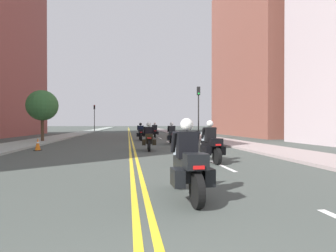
{
  "coord_description": "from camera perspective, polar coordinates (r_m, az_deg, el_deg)",
  "views": [
    {
      "loc": [
        -0.24,
        -0.87,
        1.48
      ],
      "look_at": [
        2.09,
        14.45,
        1.35
      ],
      "focal_mm": 28.21,
      "sensor_mm": 36.0,
      "label": 1
    }
  ],
  "objects": [
    {
      "name": "ground_plane",
      "position": [
        48.89,
        -8.37,
        -1.28
      ],
      "size": [
        264.0,
        264.0,
        0.0
      ],
      "primitive_type": "plane",
      "color": "#3E4540"
    },
    {
      "name": "sidewalk_left",
      "position": [
        49.43,
        -17.14,
        -1.2
      ],
      "size": [
        2.93,
        144.0,
        0.12
      ],
      "primitive_type": "cube",
      "color": "gray",
      "rests_on": "ground"
    },
    {
      "name": "sidewalk_right",
      "position": [
        49.5,
        0.38,
        -1.18
      ],
      "size": [
        2.93,
        144.0,
        0.12
      ],
      "primitive_type": "cube",
      "color": "gray",
      "rests_on": "ground"
    },
    {
      "name": "centreline_yellow_inner",
      "position": [
        48.89,
        -8.52,
        -1.27
      ],
      "size": [
        0.12,
        132.0,
        0.01
      ],
      "primitive_type": "cube",
      "color": "yellow",
      "rests_on": "ground"
    },
    {
      "name": "centreline_yellow_outer",
      "position": [
        48.89,
        -8.23,
        -1.27
      ],
      "size": [
        0.12,
        132.0,
        0.01
      ],
      "primitive_type": "cube",
      "color": "yellow",
      "rests_on": "ground"
    },
    {
      "name": "lane_dashes_white",
      "position": [
        30.08,
        -2.4,
        -2.35
      ],
      "size": [
        0.14,
        56.4,
        0.01
      ],
      "color": "silver",
      "rests_on": "ground"
    },
    {
      "name": "building_right_1",
      "position": [
        36.85,
        19.99,
        14.33
      ],
      "size": [
        8.36,
        16.78,
        20.66
      ],
      "color": "brown",
      "rests_on": "ground"
    },
    {
      "name": "motorcycle_0",
      "position": [
        5.29,
        4.32,
        -8.59
      ],
      "size": [
        0.77,
        2.1,
        1.59
      ],
      "rotation": [
        0.0,
        0.0,
        0.03
      ],
      "color": "black",
      "rests_on": "ground"
    },
    {
      "name": "motorcycle_1",
      "position": [
        10.29,
        9.24,
        -4.19
      ],
      "size": [
        0.78,
        2.11,
        1.62
      ],
      "rotation": [
        0.0,
        0.0,
        0.05
      ],
      "color": "black",
      "rests_on": "ground"
    },
    {
      "name": "motorcycle_2",
      "position": [
        14.67,
        -4.15,
        -2.8
      ],
      "size": [
        0.78,
        2.08,
        1.58
      ],
      "rotation": [
        0.0,
        0.0,
        -0.05
      ],
      "color": "black",
      "rests_on": "ground"
    },
    {
      "name": "motorcycle_3",
      "position": [
        19.01,
        0.83,
        -1.99
      ],
      "size": [
        0.78,
        2.26,
        1.61
      ],
      "rotation": [
        0.0,
        0.0,
        -0.04
      ],
      "color": "black",
      "rests_on": "ground"
    },
    {
      "name": "motorcycle_4",
      "position": [
        23.85,
        -5.95,
        -1.54
      ],
      "size": [
        0.77,
        2.29,
        1.59
      ],
      "rotation": [
        0.0,
        0.0,
        0.02
      ],
      "color": "black",
      "rests_on": "ground"
    },
    {
      "name": "motorcycle_5",
      "position": [
        28.59,
        -2.88,
        -1.15
      ],
      "size": [
        0.77,
        2.24,
        1.64
      ],
      "rotation": [
        0.0,
        0.0,
        -0.03
      ],
      "color": "black",
      "rests_on": "ground"
    },
    {
      "name": "traffic_cone_0",
      "position": [
        16.29,
        -26.31,
        -3.55
      ],
      "size": [
        0.36,
        0.36,
        0.71
      ],
      "color": "black",
      "rests_on": "ground"
    },
    {
      "name": "traffic_light_near",
      "position": [
        25.57,
        6.61,
        4.88
      ],
      "size": [
        0.28,
        0.38,
        5.04
      ],
      "color": "black",
      "rests_on": "ground"
    },
    {
      "name": "traffic_light_far",
      "position": [
        51.49,
        -15.62,
        2.66
      ],
      "size": [
        0.28,
        0.38,
        5.03
      ],
      "color": "black",
      "rests_on": "ground"
    },
    {
      "name": "street_tree_0",
      "position": [
        23.4,
        -25.52,
        4.01
      ],
      "size": [
        2.43,
        2.43,
        4.18
      ],
      "color": "#483422",
      "rests_on": "ground"
    }
  ]
}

